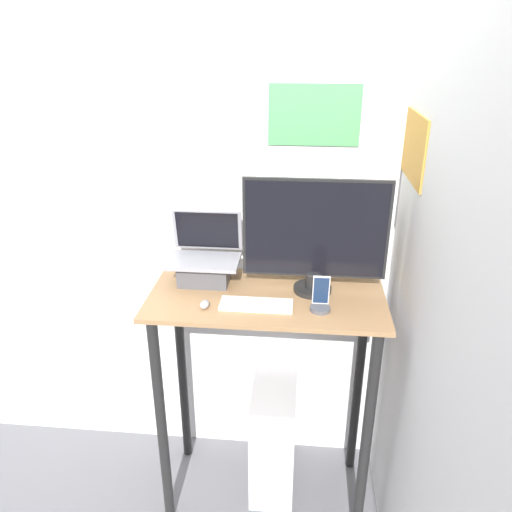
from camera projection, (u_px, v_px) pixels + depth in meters
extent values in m
cube|color=silver|center=(273.00, 229.00, 2.35)|extent=(6.00, 0.05, 2.60)
cube|color=#4C9959|center=(314.00, 115.00, 2.10)|extent=(0.39, 0.01, 0.26)
cube|color=silver|center=(426.00, 294.00, 1.77)|extent=(0.05, 6.00, 2.60)
cube|color=gold|center=(411.00, 144.00, 1.99)|extent=(0.01, 0.53, 0.26)
cube|color=#936D47|center=(267.00, 297.00, 2.12)|extent=(1.00, 0.50, 0.02)
cylinder|color=black|center=(162.00, 426.00, 2.21)|extent=(0.05, 0.05, 1.11)
cylinder|color=black|center=(366.00, 440.00, 2.13)|extent=(0.05, 0.05, 1.11)
cylinder|color=black|center=(182.00, 371.00, 2.57)|extent=(0.05, 0.05, 1.11)
cylinder|color=black|center=(358.00, 382.00, 2.49)|extent=(0.05, 0.05, 1.11)
cube|color=#4C4C51|center=(204.00, 273.00, 2.20)|extent=(0.22, 0.14, 0.10)
cube|color=gray|center=(204.00, 261.00, 2.18)|extent=(0.31, 0.19, 0.02)
cube|color=gray|center=(207.00, 230.00, 2.24)|extent=(0.31, 0.04, 0.19)
cube|color=black|center=(207.00, 230.00, 2.23)|extent=(0.28, 0.03, 0.17)
cylinder|color=black|center=(312.00, 289.00, 2.15)|extent=(0.16, 0.16, 0.02)
cylinder|color=black|center=(313.00, 280.00, 2.13)|extent=(0.07, 0.07, 0.06)
cube|color=black|center=(315.00, 229.00, 2.04)|extent=(0.60, 0.01, 0.43)
cube|color=black|center=(315.00, 230.00, 2.04)|extent=(0.58, 0.01, 0.40)
cube|color=white|center=(256.00, 305.00, 2.03)|extent=(0.30, 0.11, 0.01)
cube|color=silver|center=(256.00, 303.00, 2.03)|extent=(0.27, 0.09, 0.00)
ellipsoid|color=#99999E|center=(205.00, 304.00, 2.02)|extent=(0.04, 0.06, 0.03)
cylinder|color=#4C4C51|center=(320.00, 309.00, 2.00)|extent=(0.08, 0.08, 0.02)
cube|color=silver|center=(321.00, 290.00, 1.98)|extent=(0.07, 0.04, 0.14)
cube|color=navy|center=(321.00, 291.00, 1.97)|extent=(0.06, 0.03, 0.12)
cube|color=silver|center=(274.00, 435.00, 2.51)|extent=(0.21, 0.40, 0.60)
cube|color=#ADADB2|center=(271.00, 468.00, 2.32)|extent=(0.20, 0.01, 0.57)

